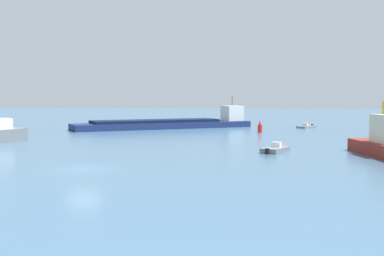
% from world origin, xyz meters
% --- Properties ---
extents(ground_plane, '(400.00, 400.00, 0.00)m').
position_xyz_m(ground_plane, '(0.00, 0.00, 0.00)').
color(ground_plane, '#3D607F').
extents(fishing_skiff, '(3.77, 4.52, 0.86)m').
position_xyz_m(fishing_skiff, '(20.79, 50.89, 0.21)').
color(fishing_skiff, slate).
rests_on(fishing_skiff, ground).
extents(small_motorboat, '(3.04, 4.07, 0.97)m').
position_xyz_m(small_motorboat, '(14.39, 13.07, 0.27)').
color(small_motorboat, slate).
rests_on(small_motorboat, ground).
extents(cargo_barge, '(29.85, 23.00, 5.65)m').
position_xyz_m(cargo_barge, '(-3.26, 46.21, 0.87)').
color(cargo_barge, navy).
rests_on(cargo_barge, ground).
extents(channel_buoy_red, '(0.70, 0.70, 1.90)m').
position_xyz_m(channel_buoy_red, '(12.71, 38.33, 0.81)').
color(channel_buoy_red, red).
rests_on(channel_buoy_red, ground).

